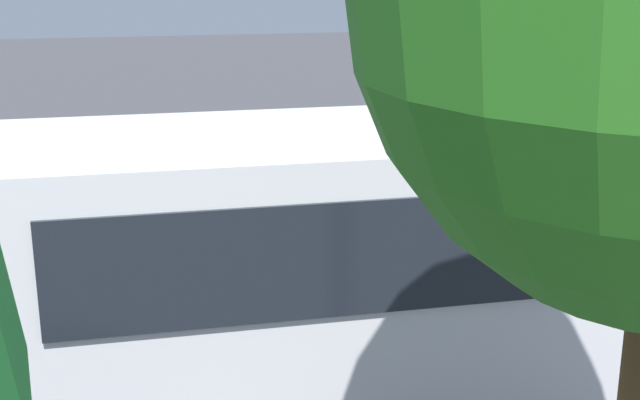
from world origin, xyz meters
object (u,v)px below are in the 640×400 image
object	(u,v)px
spectator_left	(430,242)
stunt_motorcycle	(224,185)
spectator_centre	(368,249)
traffic_cone	(369,188)
spectator_far_right	(226,257)
spectator_right	(297,258)
spectator_far_left	(480,234)
parked_motorcycle_silver	(299,316)
tour_bus	(466,276)

from	to	relation	value
spectator_left	stunt_motorcycle	size ratio (longest dim) A/B	0.95
spectator_centre	traffic_cone	world-z (taller)	spectator_centre
spectator_far_right	traffic_cone	distance (m)	6.55
spectator_far_right	spectator_centre	bearing A→B (deg)	-178.37
stunt_motorcycle	traffic_cone	xyz separation A→B (m)	(-2.93, -0.24, -0.31)
traffic_cone	spectator_far_right	bearing A→B (deg)	57.65
spectator_left	spectator_right	world-z (taller)	spectator_left
spectator_far_left	spectator_far_right	world-z (taller)	spectator_far_right
parked_motorcycle_silver	traffic_cone	world-z (taller)	parked_motorcycle_silver
parked_motorcycle_silver	stunt_motorcycle	world-z (taller)	stunt_motorcycle
spectator_far_right	spectator_right	bearing A→B (deg)	178.38
spectator_centre	spectator_right	world-z (taller)	spectator_centre
spectator_left	spectator_far_right	size ratio (longest dim) A/B	1.00
spectator_centre	spectator_far_right	bearing A→B (deg)	1.63
tour_bus	spectator_right	distance (m)	3.04
spectator_far_left	spectator_far_right	distance (m)	3.69
spectator_centre	parked_motorcycle_silver	xyz separation A→B (m)	(1.12, 0.81, -0.53)
spectator_centre	traffic_cone	size ratio (longest dim) A/B	2.71
tour_bus	traffic_cone	bearing A→B (deg)	-98.88
tour_bus	parked_motorcycle_silver	size ratio (longest dim) A/B	4.75
spectator_centre	spectator_far_right	xyz separation A→B (m)	(1.92, 0.05, 0.05)
tour_bus	spectator_left	xyz separation A→B (m)	(-0.59, -2.70, -0.58)
spectator_right	parked_motorcycle_silver	xyz separation A→B (m)	(0.13, 0.72, -0.51)
spectator_right	stunt_motorcycle	distance (m)	5.31
spectator_far_right	traffic_cone	bearing A→B (deg)	-122.35
spectator_left	stunt_motorcycle	distance (m)	5.74
tour_bus	parked_motorcycle_silver	distance (m)	2.67
spectator_far_left	spectator_centre	xyz separation A→B (m)	(1.75, 0.30, 0.02)
spectator_far_left	spectator_centre	size ratio (longest dim) A/B	0.98
spectator_left	spectator_centre	size ratio (longest dim) A/B	1.04
spectator_far_left	parked_motorcycle_silver	size ratio (longest dim) A/B	0.82
tour_bus	traffic_cone	size ratio (longest dim) A/B	15.50
spectator_left	spectator_far_right	world-z (taller)	spectator_left
spectator_centre	stunt_motorcycle	world-z (taller)	spectator_centre
spectator_centre	tour_bus	bearing A→B (deg)	95.60
spectator_left	parked_motorcycle_silver	size ratio (longest dim) A/B	0.87
spectator_centre	stunt_motorcycle	xyz separation A→B (m)	(1.38, -5.20, -0.40)
spectator_right	spectator_far_right	xyz separation A→B (m)	(0.94, -0.03, 0.08)
traffic_cone	tour_bus	bearing A→B (deg)	81.12
parked_motorcycle_silver	tour_bus	bearing A→B (deg)	125.17
spectator_far_left	spectator_centre	distance (m)	1.78
parked_motorcycle_silver	spectator_left	bearing A→B (deg)	-159.63
spectator_far_left	spectator_far_right	size ratio (longest dim) A/B	0.94
spectator_far_right	parked_motorcycle_silver	size ratio (longest dim) A/B	0.87
spectator_far_left	spectator_right	bearing A→B (deg)	7.92
spectator_far_left	spectator_right	distance (m)	2.76
spectator_far_left	stunt_motorcycle	distance (m)	5.82
tour_bus	spectator_left	bearing A→B (deg)	-102.29
spectator_right	spectator_far_left	bearing A→B (deg)	-172.08
spectator_right	stunt_motorcycle	size ratio (longest dim) A/B	0.89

